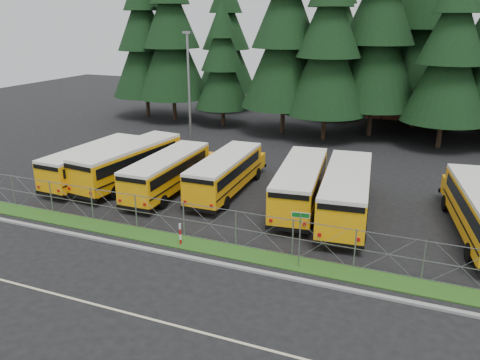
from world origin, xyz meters
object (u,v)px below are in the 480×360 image
(bus_0, at_px, (97,163))
(bus_1, at_px, (132,164))
(bus_5, at_px, (301,185))
(bus_6, at_px, (346,194))
(light_standard, at_px, (189,88))
(striped_bollard, at_px, (180,234))
(bus_3, at_px, (227,174))
(bus_2, at_px, (170,173))
(street_sign, at_px, (300,228))

(bus_0, height_order, bus_1, bus_1)
(bus_5, xyz_separation_m, bus_6, (2.91, -0.62, 0.07))
(bus_1, distance_m, light_standard, 10.15)
(bus_1, distance_m, striped_bollard, 10.82)
(striped_bollard, bearing_deg, light_standard, 115.76)
(bus_0, bearing_deg, bus_3, 10.50)
(bus_3, distance_m, bus_6, 8.16)
(bus_6, bearing_deg, striped_bollard, -142.22)
(bus_2, height_order, bus_6, bus_6)
(bus_2, xyz_separation_m, light_standard, (-3.60, 9.93, 4.21))
(bus_1, height_order, bus_6, bus_6)
(striped_bollard, bearing_deg, bus_0, 147.04)
(bus_5, distance_m, striped_bollard, 8.76)
(bus_2, distance_m, bus_6, 11.73)
(street_sign, bearing_deg, striped_bollard, -179.87)
(bus_5, bearing_deg, bus_1, 174.09)
(bus_2, bearing_deg, striped_bollard, -57.37)
(bus_2, xyz_separation_m, bus_6, (11.72, 0.17, 0.14))
(bus_0, relative_size, street_sign, 3.54)
(bus_3, xyz_separation_m, light_standard, (-7.24, 8.65, 4.20))
(bus_3, height_order, bus_5, bus_5)
(bus_0, height_order, street_sign, street_sign)
(light_standard, bearing_deg, striped_bollard, -64.24)
(light_standard, bearing_deg, bus_0, -103.54)
(striped_bollard, bearing_deg, bus_5, 59.92)
(bus_5, relative_size, light_standard, 1.03)
(bus_0, xyz_separation_m, bus_3, (9.63, 1.26, -0.01))
(bus_1, bearing_deg, bus_6, 4.84)
(bus_5, distance_m, light_standard, 15.96)
(street_sign, bearing_deg, bus_3, 131.56)
(street_sign, distance_m, light_standard, 22.26)
(bus_5, bearing_deg, bus_3, 168.08)
(bus_6, xyz_separation_m, light_standard, (-15.33, 9.76, 4.06))
(bus_0, relative_size, bus_2, 1.00)
(bus_0, bearing_deg, bus_5, 6.06)
(bus_1, distance_m, bus_3, 7.07)
(bus_5, bearing_deg, street_sign, -82.27)
(striped_bollard, bearing_deg, bus_1, 136.71)
(bus_3, distance_m, light_standard, 12.04)
(bus_1, relative_size, bus_6, 0.98)
(bus_1, xyz_separation_m, bus_5, (12.22, 0.15, -0.04))
(street_sign, bearing_deg, bus_5, 104.34)
(bus_5, bearing_deg, bus_6, -18.74)
(bus_0, xyz_separation_m, bus_5, (14.81, 0.78, 0.07))
(bus_3, height_order, light_standard, light_standard)
(bus_1, distance_m, bus_5, 12.22)
(bus_6, bearing_deg, bus_2, 175.03)
(bus_6, distance_m, striped_bollard, 10.08)
(bus_1, height_order, bus_3, bus_1)
(light_standard, bearing_deg, bus_2, -70.06)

